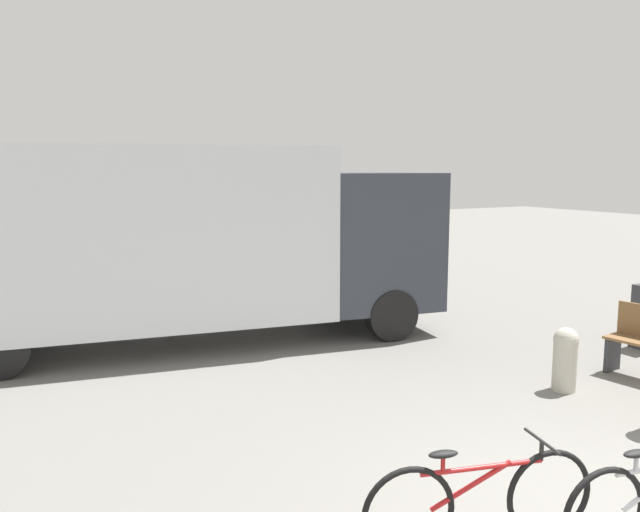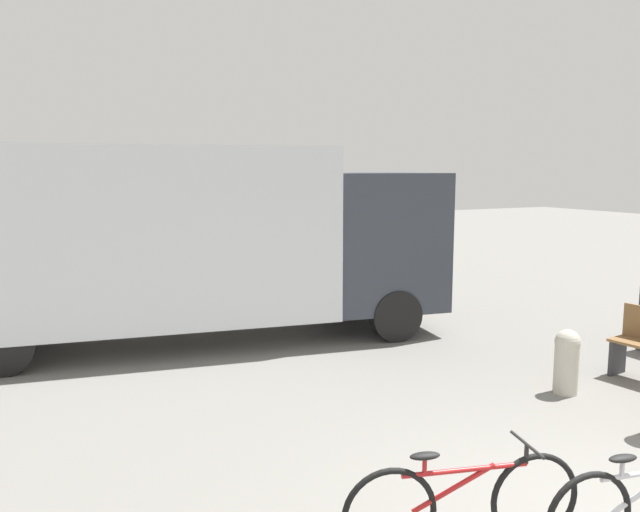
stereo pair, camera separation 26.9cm
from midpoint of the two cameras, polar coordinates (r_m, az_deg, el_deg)
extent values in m
cube|color=silver|center=(9.81, -16.25, 1.92)|extent=(6.32, 3.20, 2.62)
cube|color=#333842|center=(10.65, 5.56, 1.60)|extent=(2.19, 2.46, 2.22)
cylinder|color=black|center=(11.73, 3.63, -3.29)|extent=(0.85, 0.40, 0.82)
cylinder|color=black|center=(9.96, 7.66, -5.38)|extent=(0.85, 0.40, 0.82)
cylinder|color=black|center=(11.09, -24.71, -4.67)|extent=(0.85, 0.40, 0.82)
cylinder|color=black|center=(9.20, -26.28, -7.28)|extent=(0.85, 0.40, 0.82)
cube|color=#2D2D33|center=(9.28, 26.30, -8.27)|extent=(0.34, 0.10, 0.47)
torus|color=black|center=(5.12, 20.55, -20.02)|extent=(0.67, 0.21, 0.68)
cylinder|color=red|center=(4.75, 14.80, -18.39)|extent=(0.91, 0.27, 0.04)
cylinder|color=red|center=(4.77, 13.80, -19.93)|extent=(0.61, 0.19, 0.32)
cylinder|color=red|center=(4.60, 11.29, -18.35)|extent=(0.03, 0.03, 0.11)
ellipsoid|color=black|center=(4.57, 11.31, -17.50)|extent=(0.24, 0.14, 0.05)
cylinder|color=black|center=(4.93, 19.91, -16.67)|extent=(0.03, 0.03, 0.14)
cylinder|color=black|center=(4.90, 19.95, -15.90)|extent=(0.13, 0.43, 0.02)
cylinder|color=silver|center=(5.00, 27.35, -16.92)|extent=(0.03, 0.03, 0.11)
ellipsoid|color=black|center=(4.97, 27.41, -16.12)|extent=(0.23, 0.13, 0.05)
cylinder|color=#B2AD9E|center=(8.24, 22.47, -9.42)|extent=(0.29, 0.29, 0.64)
sphere|color=#B2AD9E|center=(8.16, 22.59, -7.27)|extent=(0.30, 0.30, 0.30)
camera|label=1|loc=(0.13, -89.04, 0.14)|focal=35.00mm
camera|label=2|loc=(0.13, 90.96, -0.14)|focal=35.00mm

